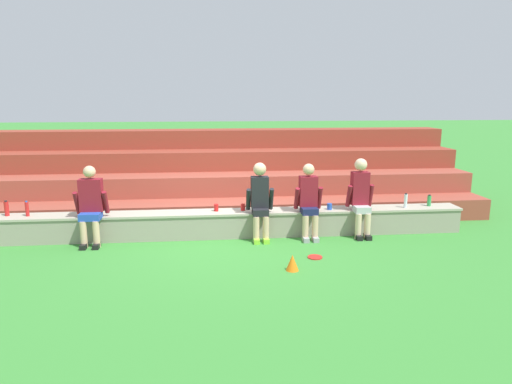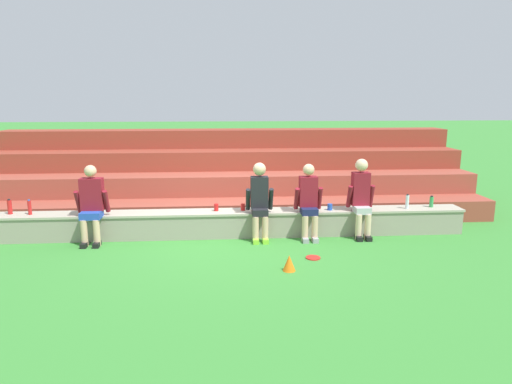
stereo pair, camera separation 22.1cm
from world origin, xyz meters
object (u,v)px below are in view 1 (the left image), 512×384
at_px(water_bottle_mid_right, 406,201).
at_px(plastic_cup_left_end, 243,207).
at_px(water_bottle_center_gap, 27,209).
at_px(plastic_cup_right_end, 329,206).
at_px(person_center, 309,200).
at_px(person_right_of_center, 361,195).
at_px(plastic_cup_middle, 216,208).
at_px(person_far_left, 91,204).
at_px(water_bottle_mid_left, 429,201).
at_px(person_left_of_center, 260,199).
at_px(water_bottle_near_left, 7,209).
at_px(sports_cone, 292,263).
at_px(frisbee, 315,257).

height_order(water_bottle_mid_right, plastic_cup_left_end, water_bottle_mid_right).
relative_size(water_bottle_mid_right, water_bottle_center_gap, 1.02).
bearing_deg(plastic_cup_right_end, person_center, -156.80).
xyz_separation_m(person_right_of_center, plastic_cup_middle, (-2.61, 0.24, -0.22)).
bearing_deg(person_far_left, water_bottle_mid_right, 1.86).
bearing_deg(water_bottle_center_gap, water_bottle_mid_left, 0.28).
distance_m(person_right_of_center, water_bottle_mid_right, 0.94).
bearing_deg(person_left_of_center, person_right_of_center, 1.15).
distance_m(person_far_left, water_bottle_mid_left, 6.17).
bearing_deg(person_left_of_center, plastic_cup_middle, 160.54).
height_order(plastic_cup_right_end, plastic_cup_left_end, plastic_cup_left_end).
height_order(person_left_of_center, water_bottle_center_gap, person_left_of_center).
bearing_deg(water_bottle_center_gap, plastic_cup_middle, 0.61).
relative_size(water_bottle_near_left, water_bottle_mid_right, 0.99).
bearing_deg(sports_cone, frisbee, 47.39).
distance_m(person_right_of_center, water_bottle_near_left, 6.25).
relative_size(person_right_of_center, sports_cone, 5.95).
height_order(person_left_of_center, sports_cone, person_left_of_center).
distance_m(person_left_of_center, plastic_cup_right_end, 1.33).
bearing_deg(water_bottle_near_left, plastic_cup_right_end, -1.14).
bearing_deg(plastic_cup_middle, sports_cone, -59.16).
xyz_separation_m(person_right_of_center, water_bottle_near_left, (-6.24, 0.26, -0.16)).
bearing_deg(person_right_of_center, person_left_of_center, -178.85).
height_order(person_left_of_center, person_center, person_left_of_center).
bearing_deg(sports_cone, person_center, 69.95).
relative_size(person_right_of_center, frisbee, 6.10).
bearing_deg(plastic_cup_middle, person_right_of_center, -5.16).
bearing_deg(water_bottle_center_gap, person_left_of_center, -3.36).
height_order(frisbee, sports_cone, sports_cone).
height_order(water_bottle_center_gap, plastic_cup_left_end, water_bottle_center_gap).
bearing_deg(water_bottle_center_gap, person_far_left, -11.65).
distance_m(person_right_of_center, plastic_cup_right_end, 0.60).
relative_size(person_center, water_bottle_mid_right, 4.87).
height_order(person_center, person_right_of_center, person_right_of_center).
distance_m(person_right_of_center, plastic_cup_left_end, 2.15).
xyz_separation_m(water_bottle_center_gap, frisbee, (4.81, -1.29, -0.59)).
distance_m(plastic_cup_middle, frisbee, 2.09).
distance_m(water_bottle_center_gap, plastic_cup_middle, 3.27).
relative_size(person_far_left, water_bottle_near_left, 5.00).
relative_size(water_bottle_near_left, plastic_cup_middle, 2.10).
height_order(person_far_left, plastic_cup_middle, person_far_left).
bearing_deg(water_bottle_mid_left, water_bottle_center_gap, -179.72).
xyz_separation_m(person_center, water_bottle_mid_left, (2.39, 0.27, -0.13)).
xyz_separation_m(water_bottle_mid_left, plastic_cup_right_end, (-1.96, -0.09, -0.05)).
height_order(person_center, water_bottle_mid_left, person_center).
bearing_deg(person_left_of_center, water_bottle_mid_left, 4.78).
bearing_deg(person_center, person_right_of_center, 2.25).
bearing_deg(person_center, plastic_cup_left_end, 166.82).
height_order(plastic_cup_left_end, plastic_cup_middle, plastic_cup_middle).
xyz_separation_m(person_far_left, plastic_cup_left_end, (2.62, 0.27, -0.19)).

